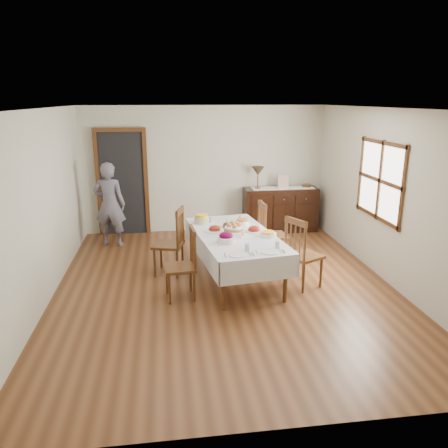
{
  "coord_description": "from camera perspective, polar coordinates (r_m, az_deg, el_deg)",
  "views": [
    {
      "loc": [
        -0.83,
        -6.01,
        2.73
      ],
      "look_at": [
        0.0,
        0.1,
        0.95
      ],
      "focal_mm": 35.0,
      "sensor_mm": 36.0,
      "label": 1
    }
  ],
  "objects": [
    {
      "name": "ham_platter_a",
      "position": [
        6.74,
        -1.21,
        -0.71
      ],
      "size": [
        0.32,
        0.32,
        0.11
      ],
      "color": "white",
      "rests_on": "dining_table"
    },
    {
      "name": "glass_far_a",
      "position": [
        7.23,
        -1.69,
        0.63
      ],
      "size": [
        0.07,
        0.07,
        0.1
      ],
      "color": "silver",
      "rests_on": "dining_table"
    },
    {
      "name": "ground",
      "position": [
        6.65,
        0.12,
        -8.12
      ],
      "size": [
        6.0,
        6.0,
        0.0
      ],
      "primitive_type": "plane",
      "color": "brown"
    },
    {
      "name": "chair_left_near",
      "position": [
        6.14,
        -5.31,
        -5.12
      ],
      "size": [
        0.46,
        0.46,
        1.02
      ],
      "rotation": [
        0.0,
        0.0,
        -1.48
      ],
      "color": "#4F2D14",
      "rests_on": "ground"
    },
    {
      "name": "egg_basket",
      "position": [
        6.95,
        1.02,
        -0.18
      ],
      "size": [
        0.28,
        0.28,
        0.11
      ],
      "color": "black",
      "rests_on": "dining_table"
    },
    {
      "name": "room_shell",
      "position": [
        6.56,
        -1.65,
        6.54
      ],
      "size": [
        5.02,
        6.02,
        2.65
      ],
      "color": "white",
      "rests_on": "ground"
    },
    {
      "name": "picture_frame",
      "position": [
        9.14,
        7.74,
        5.45
      ],
      "size": [
        0.22,
        0.08,
        0.28
      ],
      "color": "#CBA890",
      "rests_on": "sideboard"
    },
    {
      "name": "chair_right_near",
      "position": [
        6.53,
        10.11,
        -3.68
      ],
      "size": [
        0.61,
        0.61,
        1.08
      ],
      "rotation": [
        0.0,
        0.0,
        2.05
      ],
      "color": "#4F2D14",
      "rests_on": "ground"
    },
    {
      "name": "chair_right_far",
      "position": [
        7.44,
        6.02,
        -1.09
      ],
      "size": [
        0.47,
        0.47,
        1.07
      ],
      "rotation": [
        0.0,
        0.0,
        1.63
      ],
      "color": "#4F2D14",
      "rests_on": "ground"
    },
    {
      "name": "pineapple_bowl",
      "position": [
        7.18,
        -2.92,
        0.64
      ],
      "size": [
        0.25,
        0.25,
        0.15
      ],
      "color": "#CBC08E",
      "rests_on": "dining_table"
    },
    {
      "name": "runner",
      "position": [
        9.23,
        7.69,
        4.7
      ],
      "size": [
        1.3,
        0.35,
        0.01
      ],
      "color": "white",
      "rests_on": "sideboard"
    },
    {
      "name": "casserole_dish",
      "position": [
        6.53,
        5.78,
        -1.31
      ],
      "size": [
        0.25,
        0.25,
        0.07
      ],
      "color": "white",
      "rests_on": "dining_table"
    },
    {
      "name": "dining_table",
      "position": [
        6.65,
        1.47,
        -2.05
      ],
      "size": [
        1.41,
        2.32,
        0.75
      ],
      "rotation": [
        0.0,
        0.0,
        0.14
      ],
      "color": "silver",
      "rests_on": "ground"
    },
    {
      "name": "bread_basket",
      "position": [
        6.58,
        1.29,
        -0.76
      ],
      "size": [
        0.3,
        0.3,
        0.18
      ],
      "color": "olive",
      "rests_on": "dining_table"
    },
    {
      "name": "beet_bowl",
      "position": [
        6.22,
        0.27,
        -1.84
      ],
      "size": [
        0.27,
        0.27,
        0.15
      ],
      "color": "white",
      "rests_on": "dining_table"
    },
    {
      "name": "butter_dish",
      "position": [
        6.44,
        1.62,
        -1.49
      ],
      "size": [
        0.15,
        0.11,
        0.07
      ],
      "color": "white",
      "rests_on": "dining_table"
    },
    {
      "name": "deco_bowl",
      "position": [
        9.41,
        10.73,
        4.94
      ],
      "size": [
        0.2,
        0.2,
        0.06
      ],
      "color": "#4F2D14",
      "rests_on": "sideboard"
    },
    {
      "name": "setting_right",
      "position": [
        5.92,
        6.24,
        -3.31
      ],
      "size": [
        0.44,
        0.31,
        0.1
      ],
      "color": "white",
      "rests_on": "dining_table"
    },
    {
      "name": "chair_left_far",
      "position": [
        6.98,
        -6.86,
        -2.23
      ],
      "size": [
        0.56,
        0.56,
        1.08
      ],
      "rotation": [
        0.0,
        0.0,
        -1.84
      ],
      "color": "#4F2D14",
      "rests_on": "ground"
    },
    {
      "name": "sideboard",
      "position": [
        9.33,
        7.34,
        1.91
      ],
      "size": [
        1.54,
        0.56,
        0.92
      ],
      "color": "black",
      "rests_on": "ground"
    },
    {
      "name": "carrot_bowl",
      "position": [
        7.1,
        2.38,
        0.25
      ],
      "size": [
        0.23,
        0.23,
        0.09
      ],
      "color": "white",
      "rests_on": "dining_table"
    },
    {
      "name": "setting_left",
      "position": [
        5.79,
        2.2,
        -3.69
      ],
      "size": [
        0.44,
        0.31,
        0.1
      ],
      "color": "white",
      "rests_on": "dining_table"
    },
    {
      "name": "person",
      "position": [
        8.48,
        -14.72,
        2.81
      ],
      "size": [
        0.59,
        0.44,
        1.72
      ],
      "primitive_type": "imported",
      "rotation": [
        0.0,
        0.0,
        2.96
      ],
      "color": "slate",
      "rests_on": "ground"
    },
    {
      "name": "ham_platter_b",
      "position": [
        6.74,
        3.96,
        -0.75
      ],
      "size": [
        0.27,
        0.27,
        0.11
      ],
      "color": "white",
      "rests_on": "dining_table"
    },
    {
      "name": "table_lamp",
      "position": [
        9.04,
        4.45,
        6.82
      ],
      "size": [
        0.26,
        0.26,
        0.46
      ],
      "color": "brown",
      "rests_on": "sideboard"
    },
    {
      "name": "glass_far_b",
      "position": [
        7.33,
        2.14,
        0.8
      ],
      "size": [
        0.06,
        0.06,
        0.1
      ],
      "color": "silver",
      "rests_on": "dining_table"
    }
  ]
}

